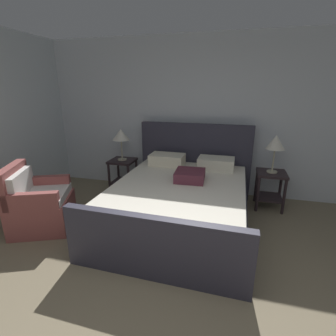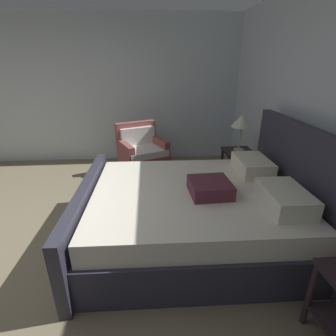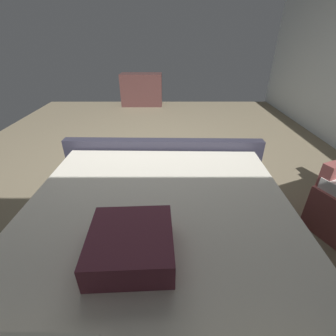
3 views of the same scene
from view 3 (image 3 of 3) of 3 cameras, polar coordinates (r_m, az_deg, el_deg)
name	(u,v)px [view 3 (image 3 of 3)]	position (r m, az deg, el deg)	size (l,w,h in m)	color
ground_plane	(151,160)	(3.42, -4.16, 1.99)	(5.79, 6.75, 0.02)	#786C54
bed	(156,273)	(1.52, -2.88, -24.05)	(1.96, 2.36, 1.28)	#2F2E3C
dresser	(142,90)	(6.20, -6.38, 18.37)	(1.00, 0.46, 0.76)	#4A2B29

